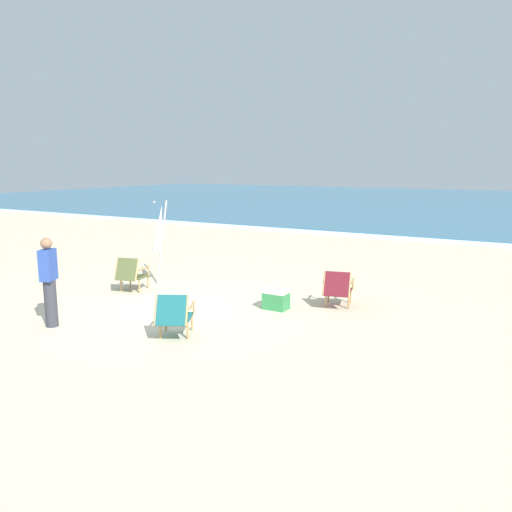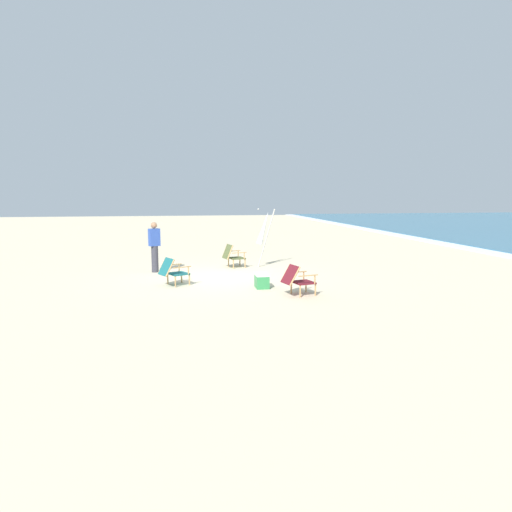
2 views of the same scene
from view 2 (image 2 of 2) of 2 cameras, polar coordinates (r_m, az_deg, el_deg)
ground_plane at (r=14.01m, az=-4.56°, el=-2.66°), size 80.00×80.00×0.00m
beach_chair_front_left at (r=11.46m, az=5.19°, el=-2.87°), size 0.74×0.89×0.77m
beach_chair_back_left at (r=12.83m, az=-10.36°, el=-1.81°), size 0.85×0.94×0.78m
beach_chair_far_center at (r=15.75m, az=-2.95°, el=0.10°), size 0.73×0.82×0.81m
umbrella_furled_white at (r=15.87m, az=0.99°, el=3.45°), size 0.32×0.72×2.04m
person_near_chairs at (r=15.11m, az=-12.57°, el=1.16°), size 0.33×0.39×1.63m
cooler_box at (r=12.36m, az=0.73°, el=-3.09°), size 0.49×0.35×0.40m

